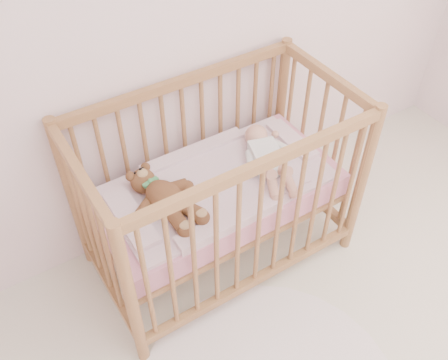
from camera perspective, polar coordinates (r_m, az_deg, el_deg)
crib at (r=2.55m, az=-0.60°, el=-1.25°), size 1.36×0.76×1.00m
mattress at (r=2.56m, az=-0.60°, el=-1.49°), size 1.22×0.62×0.13m
blanket at (r=2.51m, az=-0.61°, el=-0.30°), size 1.10×0.58×0.06m
baby at (r=2.56m, az=4.86°, el=2.94°), size 0.40×0.60×0.13m
teddy_bear at (r=2.34m, az=-6.71°, el=-1.91°), size 0.45×0.56×0.14m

